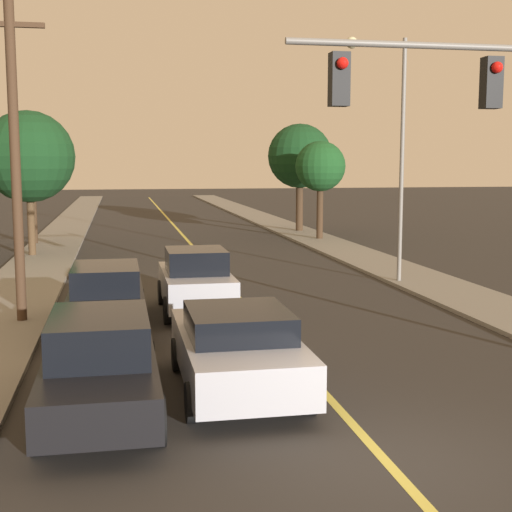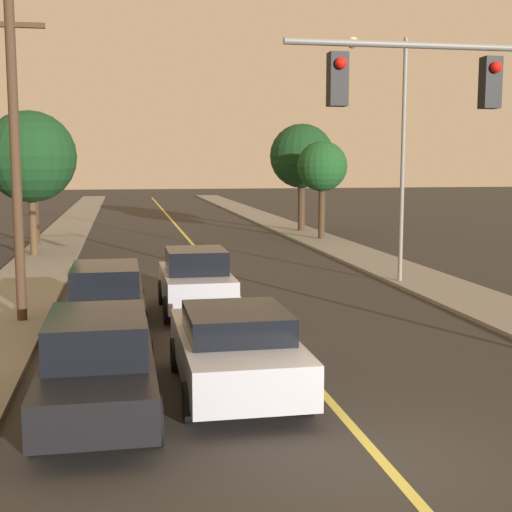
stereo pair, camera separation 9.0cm
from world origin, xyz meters
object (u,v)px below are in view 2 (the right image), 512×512
object	(u,v)px
car_outer_lane_second	(106,297)
tree_right_far	(302,156)
car_near_lane_second	(196,281)
streetlamp_right	(391,128)
traffic_signal_mast	(509,129)
tree_left_near	(30,157)
tree_left_far	(33,151)
tree_right_near	(322,167)
utility_pole_left	(15,157)
car_near_lane_front	(235,348)
car_outer_lane_front	(98,362)

from	to	relation	value
car_outer_lane_second	tree_right_far	bearing A→B (deg)	64.86
car_near_lane_second	streetlamp_right	world-z (taller)	streetlamp_right
car_outer_lane_second	tree_right_far	distance (m)	24.89
traffic_signal_mast	tree_left_near	xyz separation A→B (m)	(-10.60, 19.10, -0.36)
car_near_lane_second	streetlamp_right	size ratio (longest dim) A/B	0.52
tree_left_far	tree_right_near	world-z (taller)	tree_left_far
utility_pole_left	traffic_signal_mast	bearing A→B (deg)	-33.09
traffic_signal_mast	tree_right_far	size ratio (longest dim) A/B	1.05
car_near_lane_second	tree_right_near	xyz separation A→B (m)	(8.11, 16.40, 2.89)
tree_left_far	traffic_signal_mast	bearing A→B (deg)	-65.01
car_near_lane_second	tree_left_near	world-z (taller)	tree_left_near
traffic_signal_mast	utility_pole_left	world-z (taller)	utility_pole_left
utility_pole_left	car_near_lane_front	bearing A→B (deg)	-54.40
car_outer_lane_second	tree_right_far	size ratio (longest dim) A/B	0.83
car_outer_lane_front	traffic_signal_mast	size ratio (longest dim) A/B	0.78
car_near_lane_front	tree_left_near	xyz separation A→B (m)	(-5.58, 19.09, 3.44)
car_outer_lane_second	tree_left_near	bearing A→B (deg)	103.24
car_near_lane_second	car_outer_lane_front	bearing A→B (deg)	-107.35
car_outer_lane_second	tree_right_far	xyz separation A→B (m)	(10.47, 22.31, 3.52)
car_near_lane_front	tree_right_near	distance (m)	24.66
car_outer_lane_second	tree_left_near	world-z (taller)	tree_left_near
utility_pole_left	tree_left_far	xyz separation A→B (m)	(-1.64, 17.54, 0.40)
traffic_signal_mast	streetlamp_right	xyz separation A→B (m)	(1.60, 9.96, 0.49)
car_near_lane_front	tree_right_far	world-z (taller)	tree_right_far
tree_right_near	car_near_lane_front	bearing A→B (deg)	-109.36
tree_right_far	traffic_signal_mast	bearing A→B (deg)	-96.54
car_outer_lane_second	tree_right_near	bearing A→B (deg)	59.84
car_near_lane_second	tree_right_near	distance (m)	18.53
tree_right_far	car_near_lane_second	bearing A→B (deg)	-111.45
streetlamp_right	tree_left_far	size ratio (longest dim) A/B	1.25
car_near_lane_front	tree_left_far	distance (m)	24.68
car_near_lane_second	utility_pole_left	world-z (taller)	utility_pole_left
car_near_lane_front	tree_left_near	distance (m)	20.18
utility_pole_left	car_near_lane_second	bearing A→B (deg)	7.58
car_near_lane_second	tree_right_near	size ratio (longest dim) A/B	0.82
tree_right_near	tree_right_far	bearing A→B (deg)	89.34
car_near_lane_front	streetlamp_right	xyz separation A→B (m)	(6.62, 9.95, 4.28)
car_near_lane_front	traffic_signal_mast	distance (m)	6.29
car_near_lane_second	streetlamp_right	bearing A→B (deg)	26.24
car_outer_lane_second	streetlamp_right	xyz separation A→B (m)	(8.92, 4.79, 4.26)
car_outer_lane_front	tree_right_far	bearing A→B (deg)	69.61
car_outer_lane_front	streetlamp_right	distance (m)	14.52
tree_left_far	tree_right_far	distance (m)	14.69
streetlamp_right	tree_right_near	xyz separation A→B (m)	(1.50, 13.14, -1.30)
tree_left_near	tree_left_far	size ratio (longest dim) A/B	0.97
utility_pole_left	car_outer_lane_front	bearing A→B (deg)	-73.09
traffic_signal_mast	tree_left_near	size ratio (longest dim) A/B	1.06
car_outer_lane_front	car_outer_lane_second	distance (m)	5.86
car_outer_lane_second	car_near_lane_front	bearing A→B (deg)	-65.93
car_outer_lane_second	tree_right_near	distance (m)	20.95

